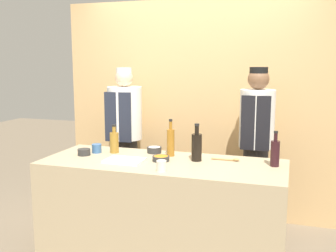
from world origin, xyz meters
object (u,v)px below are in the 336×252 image
(cutting_board, at_px, (124,160))
(wooden_spoon, at_px, (229,159))
(sauce_bowl_orange, at_px, (161,158))
(bottle_soy, at_px, (197,146))
(bottle_wine, at_px, (275,153))
(sauce_bowl_green, at_px, (84,152))
(bottle_vinegar, at_px, (114,142))
(cup_cream, at_px, (161,166))
(bottle_amber, at_px, (171,142))
(chef_right, at_px, (256,145))
(sauce_bowl_white, at_px, (154,150))
(chef_left, at_px, (125,139))
(cup_blue, at_px, (97,148))

(cutting_board, xyz_separation_m, wooden_spoon, (0.84, 0.30, 0.00))
(sauce_bowl_orange, distance_m, wooden_spoon, 0.58)
(cutting_board, xyz_separation_m, bottle_soy, (0.57, 0.21, 0.12))
(cutting_board, distance_m, bottle_wine, 1.24)
(sauce_bowl_green, distance_m, bottle_vinegar, 0.29)
(bottle_soy, bearing_deg, bottle_vinegar, 175.73)
(bottle_wine, relative_size, cup_cream, 3.37)
(bottle_amber, bearing_deg, bottle_vinegar, -175.85)
(bottle_wine, xyz_separation_m, chef_right, (-0.21, 0.68, -0.09))
(sauce_bowl_white, bearing_deg, cutting_board, -109.04)
(sauce_bowl_orange, xyz_separation_m, cutting_board, (-0.29, -0.11, -0.01))
(chef_left, bearing_deg, sauce_bowl_green, -92.99)
(sauce_bowl_green, bearing_deg, bottle_wine, 4.49)
(bottle_amber, bearing_deg, chef_right, 40.77)
(bottle_vinegar, bearing_deg, cutting_board, -50.82)
(sauce_bowl_green, distance_m, cup_cream, 0.89)
(bottle_wine, bearing_deg, cup_cream, -152.85)
(chef_right, bearing_deg, sauce_bowl_white, -148.78)
(cutting_board, bearing_deg, bottle_wine, 10.88)
(cutting_board, distance_m, bottle_vinegar, 0.36)
(sauce_bowl_green, height_order, chef_right, chef_right)
(bottle_soy, bearing_deg, bottle_amber, 159.45)
(bottle_wine, relative_size, cup_blue, 3.25)
(bottle_amber, relative_size, chef_left, 0.20)
(bottle_amber, height_order, chef_right, chef_right)
(sauce_bowl_white, distance_m, bottle_wine, 1.10)
(bottle_wine, distance_m, chef_left, 1.76)
(sauce_bowl_white, bearing_deg, sauce_bowl_orange, -59.89)
(cutting_board, height_order, bottle_amber, bottle_amber)
(bottle_vinegar, bearing_deg, sauce_bowl_green, -142.18)
(sauce_bowl_orange, distance_m, bottle_amber, 0.23)
(chef_left, bearing_deg, cutting_board, -66.34)
(sauce_bowl_orange, relative_size, chef_left, 0.09)
(sauce_bowl_orange, relative_size, cup_blue, 1.63)
(bottle_soy, height_order, chef_right, chef_right)
(cup_blue, height_order, chef_right, chef_right)
(chef_left, distance_m, chef_right, 1.41)
(sauce_bowl_white, xyz_separation_m, chef_left, (-0.53, 0.53, -0.03))
(sauce_bowl_green, bearing_deg, sauce_bowl_orange, 0.69)
(bottle_amber, bearing_deg, cutting_board, -134.97)
(sauce_bowl_white, relative_size, cup_cream, 1.55)
(sauce_bowl_white, relative_size, cutting_board, 0.42)
(sauce_bowl_orange, xyz_separation_m, chef_left, (-0.69, 0.80, -0.02))
(sauce_bowl_white, distance_m, cup_cream, 0.63)
(cup_blue, xyz_separation_m, chef_right, (1.39, 0.69, -0.02))
(sauce_bowl_green, relative_size, cup_cream, 1.33)
(sauce_bowl_orange, xyz_separation_m, bottle_soy, (0.29, 0.10, 0.10))
(sauce_bowl_green, xyz_separation_m, chef_right, (1.45, 0.81, -0.01))
(cutting_board, bearing_deg, cup_cream, -25.53)
(sauce_bowl_orange, bearing_deg, bottle_wine, 7.46)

